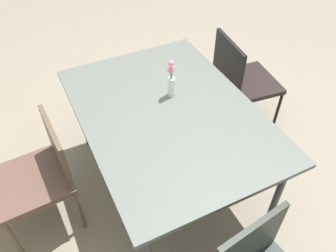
{
  "coord_description": "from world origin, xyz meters",
  "views": [
    {
      "loc": [
        -1.64,
        0.71,
        2.31
      ],
      "look_at": [
        -0.1,
        -0.05,
        0.64
      ],
      "focal_mm": 35.91,
      "sensor_mm": 36.0,
      "label": 1
    }
  ],
  "objects_px": {
    "dining_table": "(168,117)",
    "chair_near_right": "(240,78)",
    "chair_far_side": "(40,172)",
    "flower_vase": "(171,79)"
  },
  "relations": [
    {
      "from": "chair_far_side",
      "to": "dining_table",
      "type": "bearing_deg",
      "value": -100.39
    },
    {
      "from": "chair_near_right",
      "to": "chair_far_side",
      "type": "bearing_deg",
      "value": -75.17
    },
    {
      "from": "chair_near_right",
      "to": "flower_vase",
      "type": "distance_m",
      "value": 0.92
    },
    {
      "from": "chair_near_right",
      "to": "flower_vase",
      "type": "bearing_deg",
      "value": -68.03
    },
    {
      "from": "flower_vase",
      "to": "dining_table",
      "type": "bearing_deg",
      "value": 146.51
    },
    {
      "from": "dining_table",
      "to": "chair_far_side",
      "type": "xyz_separation_m",
      "value": [
        0.11,
        0.91,
        -0.23
      ]
    },
    {
      "from": "dining_table",
      "to": "chair_far_side",
      "type": "height_order",
      "value": "chair_far_side"
    },
    {
      "from": "flower_vase",
      "to": "chair_near_right",
      "type": "bearing_deg",
      "value": -74.62
    },
    {
      "from": "dining_table",
      "to": "chair_near_right",
      "type": "xyz_separation_m",
      "value": [
        0.37,
        -0.91,
        -0.21
      ]
    },
    {
      "from": "chair_far_side",
      "to": "flower_vase",
      "type": "relative_size",
      "value": 2.92
    }
  ]
}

